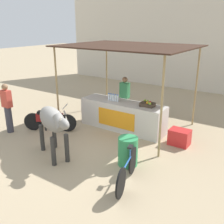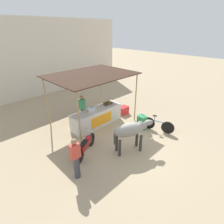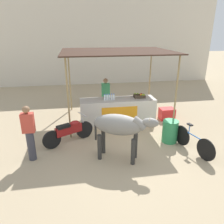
{
  "view_description": "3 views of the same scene",
  "coord_description": "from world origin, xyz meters",
  "px_view_note": "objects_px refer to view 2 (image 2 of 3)",
  "views": [
    {
      "loc": [
        4.45,
        -4.97,
        3.49
      ],
      "look_at": [
        0.35,
        1.05,
        1.0
      ],
      "focal_mm": 42.0,
      "sensor_mm": 36.0,
      "label": 1
    },
    {
      "loc": [
        -5.43,
        -4.38,
        4.92
      ],
      "look_at": [
        0.13,
        1.15,
        1.11
      ],
      "focal_mm": 28.0,
      "sensor_mm": 36.0,
      "label": 2
    },
    {
      "loc": [
        -1.57,
        -5.96,
        3.57
      ],
      "look_at": [
        -0.48,
        0.68,
        1.01
      ],
      "focal_mm": 35.0,
      "sensor_mm": 36.0,
      "label": 3
    }
  ],
  "objects_px": {
    "cow": "(131,130)",
    "motorcycle_parked": "(86,145)",
    "passerby_on_street": "(76,158)",
    "stall_counter": "(97,117)",
    "bicycle_leaning": "(158,125)",
    "vendor_behind_counter": "(82,109)",
    "fruit_crate": "(108,103)",
    "water_barrel": "(141,122)",
    "cooler_box": "(123,110)"
  },
  "relations": [
    {
      "from": "cooler_box",
      "to": "passerby_on_street",
      "type": "distance_m",
      "value": 5.57
    },
    {
      "from": "stall_counter",
      "to": "vendor_behind_counter",
      "type": "xyz_separation_m",
      "value": [
        -0.39,
        0.75,
        0.37
      ]
    },
    {
      "from": "water_barrel",
      "to": "fruit_crate",
      "type": "bearing_deg",
      "value": 103.85
    },
    {
      "from": "water_barrel",
      "to": "cow",
      "type": "xyz_separation_m",
      "value": [
        -1.86,
        -0.75,
        0.65
      ]
    },
    {
      "from": "stall_counter",
      "to": "water_barrel",
      "type": "relative_size",
      "value": 3.97
    },
    {
      "from": "stall_counter",
      "to": "cooler_box",
      "type": "height_order",
      "value": "stall_counter"
    },
    {
      "from": "stall_counter",
      "to": "water_barrel",
      "type": "distance_m",
      "value": 2.43
    },
    {
      "from": "stall_counter",
      "to": "passerby_on_street",
      "type": "relative_size",
      "value": 1.82
    },
    {
      "from": "cow",
      "to": "bicycle_leaning",
      "type": "distance_m",
      "value": 2.39
    },
    {
      "from": "stall_counter",
      "to": "water_barrel",
      "type": "xyz_separation_m",
      "value": [
        1.41,
        -1.98,
        -0.1
      ]
    },
    {
      "from": "cooler_box",
      "to": "motorcycle_parked",
      "type": "bearing_deg",
      "value": -160.52
    },
    {
      "from": "fruit_crate",
      "to": "water_barrel",
      "type": "height_order",
      "value": "fruit_crate"
    },
    {
      "from": "cow",
      "to": "motorcycle_parked",
      "type": "height_order",
      "value": "cow"
    },
    {
      "from": "water_barrel",
      "to": "motorcycle_parked",
      "type": "height_order",
      "value": "motorcycle_parked"
    },
    {
      "from": "vendor_behind_counter",
      "to": "motorcycle_parked",
      "type": "height_order",
      "value": "vendor_behind_counter"
    },
    {
      "from": "cooler_box",
      "to": "bicycle_leaning",
      "type": "distance_m",
      "value": 2.63
    },
    {
      "from": "cooler_box",
      "to": "bicycle_leaning",
      "type": "height_order",
      "value": "bicycle_leaning"
    },
    {
      "from": "vendor_behind_counter",
      "to": "bicycle_leaning",
      "type": "height_order",
      "value": "vendor_behind_counter"
    },
    {
      "from": "motorcycle_parked",
      "to": "fruit_crate",
      "type": "bearing_deg",
      "value": 28.97
    },
    {
      "from": "cooler_box",
      "to": "motorcycle_parked",
      "type": "xyz_separation_m",
      "value": [
        -3.99,
        -1.41,
        0.19
      ]
    },
    {
      "from": "fruit_crate",
      "to": "passerby_on_street",
      "type": "height_order",
      "value": "passerby_on_street"
    },
    {
      "from": "fruit_crate",
      "to": "vendor_behind_counter",
      "type": "xyz_separation_m",
      "value": [
        -1.29,
        0.7,
        -0.18
      ]
    },
    {
      "from": "stall_counter",
      "to": "passerby_on_street",
      "type": "height_order",
      "value": "passerby_on_street"
    },
    {
      "from": "bicycle_leaning",
      "to": "passerby_on_street",
      "type": "xyz_separation_m",
      "value": [
        -4.81,
        0.36,
        0.5
      ]
    },
    {
      "from": "cooler_box",
      "to": "cow",
      "type": "xyz_separation_m",
      "value": [
        -2.54,
        -2.63,
        0.79
      ]
    },
    {
      "from": "water_barrel",
      "to": "passerby_on_street",
      "type": "height_order",
      "value": "passerby_on_street"
    },
    {
      "from": "stall_counter",
      "to": "bicycle_leaning",
      "type": "bearing_deg",
      "value": -55.92
    },
    {
      "from": "vendor_behind_counter",
      "to": "water_barrel",
      "type": "xyz_separation_m",
      "value": [
        1.79,
        -2.73,
        -0.47
      ]
    },
    {
      "from": "stall_counter",
      "to": "water_barrel",
      "type": "bearing_deg",
      "value": -54.56
    },
    {
      "from": "stall_counter",
      "to": "bicycle_leaning",
      "type": "height_order",
      "value": "stall_counter"
    },
    {
      "from": "cow",
      "to": "bicycle_leaning",
      "type": "bearing_deg",
      "value": 0.29
    },
    {
      "from": "water_barrel",
      "to": "vendor_behind_counter",
      "type": "bearing_deg",
      "value": 123.28
    },
    {
      "from": "fruit_crate",
      "to": "vendor_behind_counter",
      "type": "height_order",
      "value": "vendor_behind_counter"
    },
    {
      "from": "fruit_crate",
      "to": "motorcycle_parked",
      "type": "height_order",
      "value": "fruit_crate"
    },
    {
      "from": "water_barrel",
      "to": "cooler_box",
      "type": "bearing_deg",
      "value": 70.16
    },
    {
      "from": "fruit_crate",
      "to": "stall_counter",
      "type": "bearing_deg",
      "value": -176.88
    },
    {
      "from": "fruit_crate",
      "to": "cooler_box",
      "type": "relative_size",
      "value": 0.73
    },
    {
      "from": "fruit_crate",
      "to": "water_barrel",
      "type": "relative_size",
      "value": 0.58
    },
    {
      "from": "water_barrel",
      "to": "passerby_on_street",
      "type": "distance_m",
      "value": 4.42
    },
    {
      "from": "cooler_box",
      "to": "motorcycle_parked",
      "type": "height_order",
      "value": "motorcycle_parked"
    },
    {
      "from": "water_barrel",
      "to": "bicycle_leaning",
      "type": "relative_size",
      "value": 0.47
    },
    {
      "from": "bicycle_leaning",
      "to": "passerby_on_street",
      "type": "distance_m",
      "value": 4.84
    },
    {
      "from": "cow",
      "to": "bicycle_leaning",
      "type": "height_order",
      "value": "cow"
    },
    {
      "from": "cooler_box",
      "to": "water_barrel",
      "type": "bearing_deg",
      "value": -109.84
    },
    {
      "from": "vendor_behind_counter",
      "to": "cooler_box",
      "type": "height_order",
      "value": "vendor_behind_counter"
    },
    {
      "from": "fruit_crate",
      "to": "cow",
      "type": "relative_size",
      "value": 0.24
    },
    {
      "from": "vendor_behind_counter",
      "to": "stall_counter",
      "type": "bearing_deg",
      "value": -62.9
    },
    {
      "from": "vendor_behind_counter",
      "to": "cow",
      "type": "height_order",
      "value": "vendor_behind_counter"
    },
    {
      "from": "motorcycle_parked",
      "to": "passerby_on_street",
      "type": "relative_size",
      "value": 0.98
    },
    {
      "from": "cooler_box",
      "to": "passerby_on_street",
      "type": "height_order",
      "value": "passerby_on_street"
    }
  ]
}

